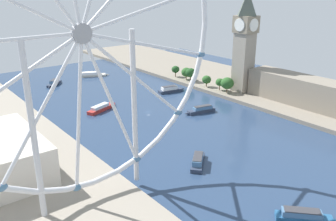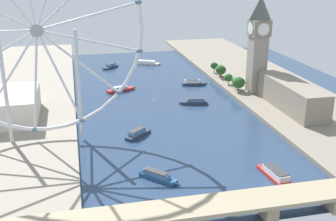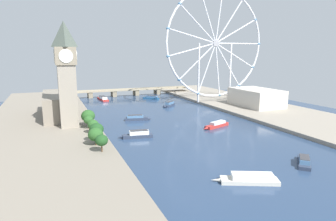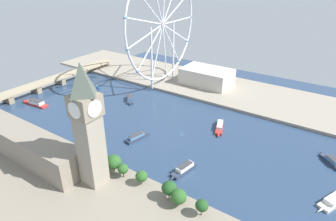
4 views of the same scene
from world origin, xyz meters
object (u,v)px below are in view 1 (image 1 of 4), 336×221
at_px(clock_tower, 245,41).
at_px(ferris_wheel, 82,35).
at_px(tour_boat_1, 170,90).
at_px(tour_boat_7, 304,216).
at_px(tour_boat_6, 54,83).
at_px(parliament_block, 297,89).
at_px(tour_boat_5, 201,110).
at_px(tour_boat_4, 198,160).
at_px(tour_boat_0, 92,74).
at_px(tour_boat_3, 102,108).

xyz_separation_m(clock_tower, ferris_wheel, (178.93, 68.93, 27.25)).
xyz_separation_m(tour_boat_1, tour_boat_7, (71.87, 178.22, -0.27)).
bearing_deg(tour_boat_6, parliament_block, 79.70).
relative_size(ferris_wheel, tour_boat_5, 5.35).
height_order(parliament_block, ferris_wheel, ferris_wheel).
height_order(tour_boat_4, tour_boat_6, tour_boat_4).
relative_size(tour_boat_0, tour_boat_3, 1.06).
relative_size(tour_boat_0, tour_boat_7, 1.43).
relative_size(ferris_wheel, tour_boat_1, 5.23).
distance_m(clock_tower, ferris_wheel, 193.67).
xyz_separation_m(tour_boat_0, tour_boat_5, (-13.22, 152.76, 0.22)).
distance_m(tour_boat_0, tour_boat_5, 153.33).
height_order(clock_tower, tour_boat_3, clock_tower).
height_order(clock_tower, tour_boat_4, clock_tower).
xyz_separation_m(parliament_block, tour_boat_7, (126.50, 86.58, -11.66)).
height_order(tour_boat_0, tour_boat_4, tour_boat_4).
bearing_deg(tour_boat_1, tour_boat_0, 116.56).
height_order(ferris_wheel, tour_boat_6, ferris_wheel).
relative_size(parliament_block, tour_boat_0, 2.54).
bearing_deg(tour_boat_3, clock_tower, -38.44).
height_order(tour_boat_1, tour_boat_5, tour_boat_1).
bearing_deg(tour_boat_5, clock_tower, -155.95).
bearing_deg(tour_boat_7, ferris_wheel, -179.97).
height_order(tour_boat_4, tour_boat_5, tour_boat_4).
xyz_separation_m(tour_boat_0, tour_boat_7, (43.02, 274.41, 0.08)).
xyz_separation_m(tour_boat_3, tour_boat_5, (-56.45, 51.29, 0.22)).
relative_size(parliament_block, tour_boat_5, 3.14).
distance_m(tour_boat_1, tour_boat_3, 72.27).
bearing_deg(tour_boat_7, tour_boat_3, 137.13).
distance_m(clock_tower, tour_boat_4, 145.75).
distance_m(parliament_block, tour_boat_3, 153.79).
xyz_separation_m(parliament_block, tour_boat_3, (126.71, -86.37, -11.75)).
bearing_deg(tour_boat_1, tour_boat_3, -165.95).
relative_size(parliament_block, tour_boat_6, 3.93).
bearing_deg(tour_boat_1, ferris_wheel, -130.11).
bearing_deg(ferris_wheel, tour_boat_7, 132.97).
bearing_deg(parliament_block, tour_boat_6, -54.69).
distance_m(clock_tower, tour_boat_3, 131.40).
xyz_separation_m(parliament_block, tour_boat_6, (127.34, -179.77, -11.81)).
bearing_deg(ferris_wheel, tour_boat_5, -154.76).
relative_size(tour_boat_3, tour_boat_6, 1.46).
distance_m(tour_boat_5, tour_boat_6, 155.54).
bearing_deg(ferris_wheel, tour_boat_4, 177.07).
xyz_separation_m(ferris_wheel, tour_boat_4, (-60.30, 3.08, -71.82)).
bearing_deg(tour_boat_6, tour_boat_5, 65.91).
bearing_deg(tour_boat_1, parliament_block, -49.34).
bearing_deg(ferris_wheel, tour_boat_1, -139.97).
xyz_separation_m(ferris_wheel, tour_boat_3, (-61.38, -106.83, -72.11)).
xyz_separation_m(tour_boat_4, tour_boat_6, (-0.44, -203.31, -0.34)).
height_order(tour_boat_0, tour_boat_3, tour_boat_3).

